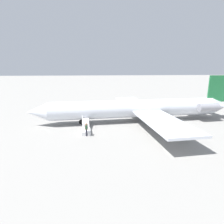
{
  "coord_description": "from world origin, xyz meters",
  "views": [
    {
      "loc": [
        8.19,
        25.89,
        7.89
      ],
      "look_at": [
        3.96,
        0.85,
        1.92
      ],
      "focal_mm": 28.0,
      "sensor_mm": 36.0,
      "label": 1
    }
  ],
  "objects": [
    {
      "name": "passenger",
      "position": [
        7.9,
        5.15,
        1.0
      ],
      "size": [
        0.36,
        0.54,
        1.74
      ],
      "rotation": [
        0.0,
        0.0,
        -1.57
      ],
      "color": "#23232D",
      "rests_on": "ground"
    },
    {
      "name": "airplane_main",
      "position": [
        -1.01,
        0.0,
        2.16
      ],
      "size": [
        33.0,
        24.94,
        7.21
      ],
      "rotation": [
        0.0,
        0.0,
        -0.0
      ],
      "color": "silver",
      "rests_on": "ground"
    },
    {
      "name": "boarding_stairs",
      "position": [
        7.93,
        3.9,
        0.38
      ],
      "size": [
        1.1,
        4.02,
        1.77
      ],
      "rotation": [
        0.0,
        0.0,
        -1.57
      ],
      "color": "silver",
      "rests_on": "ground"
    },
    {
      "name": "ground_plane",
      "position": [
        0.0,
        0.0,
        0.0
      ],
      "size": [
        600.0,
        600.0,
        0.0
      ],
      "primitive_type": "plane",
      "color": "gray"
    }
  ]
}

